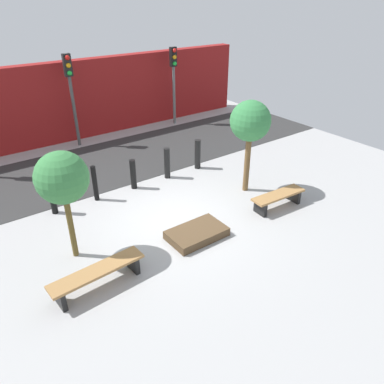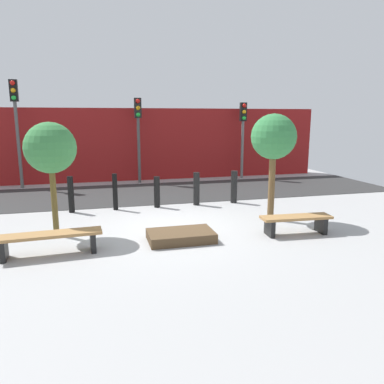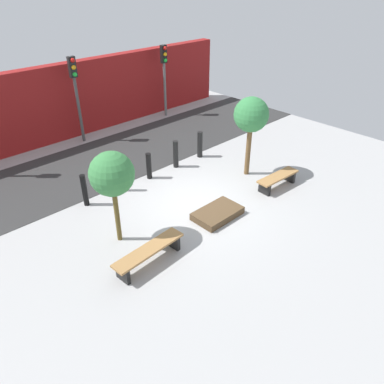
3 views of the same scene
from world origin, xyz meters
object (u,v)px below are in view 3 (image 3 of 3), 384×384
at_px(bench_left, 149,252).
at_px(bollard_center, 149,166).
at_px(tree_behind_left_bench, 112,175).
at_px(bollard_far_left, 85,190).
at_px(planter_bed, 217,213).
at_px(bollard_right, 176,154).
at_px(bench_right, 278,179).
at_px(bollard_left, 119,176).
at_px(tree_behind_right_bench, 251,116).
at_px(traffic_light_mid_west, 75,84).
at_px(traffic_light_mid_east, 164,68).
at_px(bollard_far_right, 200,144).

height_order(bench_left, bollard_center, bollard_center).
distance_m(tree_behind_left_bench, bollard_far_left, 2.57).
height_order(planter_bed, bollard_right, bollard_right).
relative_size(bench_left, bollard_center, 2.17).
bearing_deg(bench_right, bollard_left, 142.38).
height_order(tree_behind_right_bench, bollard_right, tree_behind_right_bench).
bearing_deg(bench_right, bollard_far_left, 149.91).
bearing_deg(bollard_far_left, traffic_light_mid_west, 61.02).
xyz_separation_m(tree_behind_left_bench, traffic_light_mid_east, (7.14, 6.50, 0.30)).
relative_size(planter_bed, tree_behind_left_bench, 0.56).
bearing_deg(planter_bed, bollard_far_left, 127.34).
relative_size(bench_right, tree_behind_left_bench, 0.65).
relative_size(bollard_left, traffic_light_mid_west, 0.31).
bearing_deg(bollard_far_right, bench_left, -146.35).
bearing_deg(traffic_light_mid_east, bollard_right, -126.53).
relative_size(bench_right, planter_bed, 1.17).
bearing_deg(bench_left, traffic_light_mid_east, 43.95).
relative_size(bollard_center, traffic_light_mid_east, 0.28).
height_order(tree_behind_left_bench, traffic_light_mid_west, traffic_light_mid_west).
bearing_deg(tree_behind_left_bench, bollard_far_left, 83.88).
bearing_deg(bench_left, tree_behind_right_bench, 10.06).
bearing_deg(bollard_left, bollard_far_left, 180.00).
xyz_separation_m(bollard_far_left, bollard_right, (3.65, 0.00, -0.01)).
xyz_separation_m(planter_bed, bollard_right, (1.22, 3.19, 0.40)).
xyz_separation_m(bench_right, traffic_light_mid_west, (-2.66, 7.79, 2.05)).
bearing_deg(traffic_light_mid_west, bench_left, -108.86).
bearing_deg(traffic_light_mid_east, traffic_light_mid_west, 180.00).
bearing_deg(bench_left, bollard_left, 63.40).
xyz_separation_m(bench_left, traffic_light_mid_west, (2.66, 7.79, 2.03)).
relative_size(bollard_right, traffic_light_mid_east, 0.31).
height_order(tree_behind_right_bench, bollard_far_left, tree_behind_right_bench).
xyz_separation_m(planter_bed, traffic_light_mid_east, (4.47, 7.59, 2.16)).
xyz_separation_m(planter_bed, traffic_light_mid_west, (0.00, 7.59, 2.25)).
distance_m(bollard_far_left, traffic_light_mid_west, 5.35).
bearing_deg(bollard_far_left, bollard_far_right, 0.00).
height_order(bollard_far_left, bollard_left, bollard_left).
xyz_separation_m(bench_right, bollard_left, (-3.88, 3.39, 0.22)).
bearing_deg(bollard_left, traffic_light_mid_west, 74.52).
distance_m(bollard_far_left, traffic_light_mid_east, 8.37).
relative_size(bollard_far_left, bollard_right, 1.02).
bearing_deg(bollard_left, traffic_light_mid_east, 37.68).
distance_m(bollard_center, bollard_far_right, 2.44).
bearing_deg(bench_right, bollard_right, 116.60).
xyz_separation_m(tree_behind_right_bench, bollard_right, (-1.44, 2.10, -1.62)).
height_order(bollard_far_left, traffic_light_mid_west, traffic_light_mid_west).
height_order(planter_bed, bollard_center, bollard_center).
height_order(bollard_far_right, traffic_light_mid_east, traffic_light_mid_east).
xyz_separation_m(bench_left, bollard_left, (1.44, 3.39, 0.20)).
relative_size(traffic_light_mid_west, traffic_light_mid_east, 1.04).
bearing_deg(bench_right, bollard_center, 131.67).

